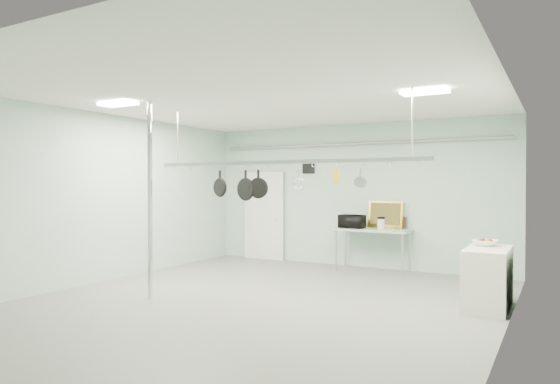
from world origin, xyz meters
The scene contains 25 objects.
floor centered at (0.00, 0.00, 0.00)m, with size 8.00×8.00×0.00m, color gray.
ceiling centered at (0.00, 0.00, 3.19)m, with size 7.00×8.00×0.02m, color silver.
back_wall centered at (0.00, 3.99, 1.60)m, with size 7.00×0.02×3.20m, color #AED1BC.
right_wall centered at (3.49, 0.00, 1.60)m, with size 0.02×8.00×3.20m, color #AED1BC.
door centered at (-2.30, 3.94, 1.05)m, with size 1.10×0.10×2.20m, color silver.
wall_vent centered at (-1.10, 3.97, 2.25)m, with size 0.30×0.04×0.30m, color black.
conduit_pipe centered at (0.00, 3.90, 2.75)m, with size 0.07×0.07×6.60m, color gray.
chrome_pole centered at (-1.70, -0.60, 1.60)m, with size 0.08×0.08×3.20m, color silver.
prep_table centered at (0.60, 3.60, 0.83)m, with size 1.60×0.70×0.91m.
side_cabinet centered at (3.15, 1.40, 0.45)m, with size 0.60×1.20×0.90m, color silver.
pot_rack centered at (0.20, 0.30, 2.23)m, with size 4.80×0.06×1.00m.
light_panel_left centered at (-2.20, -0.80, 3.16)m, with size 0.65×0.30×0.05m, color white.
light_panel_right centered at (2.40, 0.60, 3.16)m, with size 0.65×0.30×0.05m, color white.
microwave centered at (0.18, 3.50, 1.05)m, with size 0.51×0.35×0.28m, color black.
coffee_canister centered at (0.83, 3.47, 1.02)m, with size 0.15×0.15×0.22m, color silver.
painting_large centered at (0.79, 3.90, 1.20)m, with size 0.78×0.05×0.58m, color yellow.
painting_small centered at (1.09, 3.90, 1.03)m, with size 0.30×0.04×0.25m, color black.
fruit_bowl centered at (3.08, 1.65, 0.95)m, with size 0.38×0.38×0.09m, color white.
skillet_left centered at (-0.96, 0.30, 1.86)m, with size 0.32×0.06×0.45m, color black, non-canonical shape.
skillet_mid centered at (-0.44, 0.30, 1.83)m, with size 0.38×0.06×0.52m, color black, non-canonical shape.
skillet_right centered at (-0.20, 0.30, 1.86)m, with size 0.34×0.06×0.46m, color black, non-canonical shape.
whisk centered at (0.54, 0.30, 1.93)m, with size 0.18×0.18×0.31m, color #AEAFB3, non-canonical shape.
grater centered at (1.17, 0.30, 1.97)m, with size 0.10×0.02×0.24m, color gold, non-canonical shape.
saucepan centered at (1.55, 0.30, 1.94)m, with size 0.17×0.10×0.29m, color #ADADB1, non-canonical shape.
fruit_cluster centered at (3.08, 1.65, 0.99)m, with size 0.24×0.24×0.09m, color #A00E14, non-canonical shape.
Camera 1 is at (4.10, -6.57, 1.86)m, focal length 32.00 mm.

